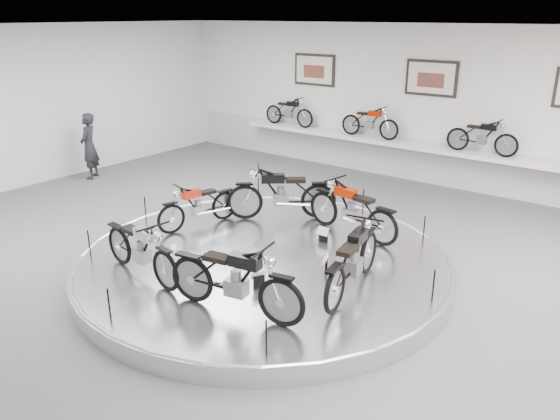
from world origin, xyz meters
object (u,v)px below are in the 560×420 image
Objects in this scene: bike_a at (352,209)px; bike_d at (141,248)px; bike_f at (353,259)px; visitor at (89,146)px; display_platform at (264,263)px; bike_c at (198,205)px; bike_b at (282,193)px; bike_e at (235,279)px; shelf at (421,147)px.

bike_a is 1.05× the size of bike_d.
bike_f is 9.32m from visitor.
bike_f is (1.13, -1.90, 0.00)m from bike_a.
display_platform is at bearing 75.74° from bike_a.
bike_c is at bearing 171.26° from display_platform.
bike_d reaches higher than display_platform.
bike_a is 3.90m from bike_d.
bike_b is 3.76m from bike_e.
bike_f is at bearing 36.29° from bike_d.
bike_b is 3.39m from bike_d.
bike_b reaches higher than bike_c.
bike_c is 3.74m from bike_f.
bike_f reaches higher than bike_c.
display_platform is 2.15m from bike_d.
visitor is (-7.29, 1.60, 0.73)m from display_platform.
bike_e is 1.02× the size of bike_f.
visitor reaches higher than bike_c.
visitor reaches higher than bike_a.
bike_f reaches higher than shelf.
display_platform is at bearing 43.81° from visitor.
bike_c is at bearing 12.17° from bike_b.
bike_c is (-1.85, -6.12, -0.26)m from shelf.
bike_a reaches higher than shelf.
bike_d is 1.91m from bike_e.
display_platform is 4.24× the size of bike_c.
bike_f is at bearing 95.64° from bike_c.
shelf is 7.29× the size of bike_c.
bike_f is (2.87, 1.59, 0.03)m from bike_d.
bike_e is at bearing 138.49° from bike_f.
visitor reaches higher than bike_e.
bike_f is (0.95, 1.54, -0.01)m from bike_e.
bike_a is 3.45m from bike_e.
display_platform is at bearing 77.33° from bike_b.
visitor is (-8.19, 3.33, 0.05)m from bike_e.
bike_f is at bearing 129.49° from bike_a.
visitor is (-7.29, -4.80, -0.12)m from shelf.
bike_f is (2.68, -1.80, -0.03)m from bike_b.
bike_b is (-1.56, -0.10, 0.03)m from bike_a.
bike_a is at bearing 143.81° from bike_b.
display_platform is 2.07m from bike_e.
bike_b is 1.12× the size of bike_d.
visitor reaches higher than display_platform.
bike_f is 1.00× the size of visitor.
bike_c is 0.91× the size of bike_d.
visitor is at bearing -39.96° from bike_b.
bike_c reaches higher than shelf.
bike_b is 6.46m from visitor.
display_platform is at bearing -90.00° from shelf.
shelf is 6.61× the size of bike_d.
shelf is at bearing -72.33° from bike_a.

